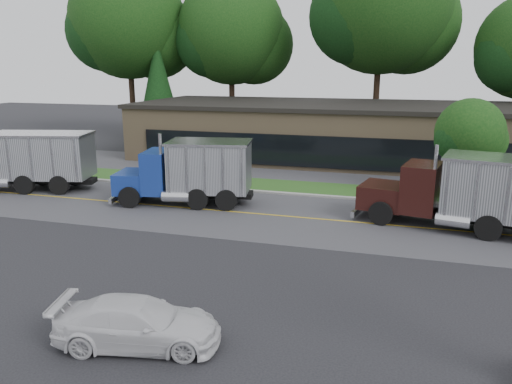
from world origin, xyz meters
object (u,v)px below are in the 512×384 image
(dump_truck_blue, at_px, (191,171))
(rally_car, at_px, (138,323))
(dump_truck_maroon, at_px, (476,191))
(dump_truck_red, at_px, (19,159))

(dump_truck_blue, height_order, rally_car, dump_truck_blue)
(dump_truck_blue, relative_size, rally_car, 1.72)
(dump_truck_blue, height_order, dump_truck_maroon, same)
(dump_truck_maroon, height_order, rally_car, dump_truck_maroon)
(dump_truck_blue, distance_m, rally_car, 13.93)
(dump_truck_maroon, bearing_deg, dump_truck_blue, 8.95)
(dump_truck_maroon, xyz_separation_m, rally_car, (-9.56, -12.61, -1.18))
(dump_truck_red, xyz_separation_m, dump_truck_blue, (10.96, -0.05, -0.01))
(dump_truck_red, distance_m, rally_car, 20.20)
(dump_truck_blue, xyz_separation_m, rally_car, (4.22, -13.23, -1.17))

